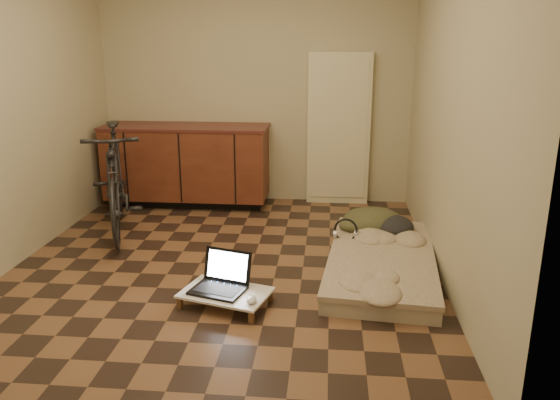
# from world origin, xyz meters

# --- Properties ---
(room_shell) EXTENTS (3.50, 4.00, 2.60)m
(room_shell) POSITION_xyz_m (0.00, 0.00, 1.30)
(room_shell) COLOR brown
(room_shell) RESTS_ON ground
(cabinets) EXTENTS (1.84, 0.62, 0.91)m
(cabinets) POSITION_xyz_m (-0.75, 1.70, 0.47)
(cabinets) COLOR black
(cabinets) RESTS_ON ground
(appliance_panel) EXTENTS (0.70, 0.10, 1.70)m
(appliance_panel) POSITION_xyz_m (0.95, 1.94, 0.85)
(appliance_panel) COLOR beige
(appliance_panel) RESTS_ON ground
(bicycle) EXTENTS (1.09, 1.87, 1.16)m
(bicycle) POSITION_xyz_m (-1.20, 0.72, 0.58)
(bicycle) COLOR black
(bicycle) RESTS_ON ground
(futon) EXTENTS (1.02, 1.83, 0.15)m
(futon) POSITION_xyz_m (1.30, -0.01, 0.08)
(futon) COLOR #B1A28E
(futon) RESTS_ON ground
(clothing_pile) EXTENTS (0.64, 0.55, 0.24)m
(clothing_pile) POSITION_xyz_m (1.32, 0.66, 0.27)
(clothing_pile) COLOR #3C3E24
(clothing_pile) RESTS_ON futon
(headphones) EXTENTS (0.24, 0.23, 0.15)m
(headphones) POSITION_xyz_m (1.01, 0.34, 0.23)
(headphones) COLOR black
(headphones) RESTS_ON futon
(lap_desk) EXTENTS (0.70, 0.55, 0.10)m
(lap_desk) POSITION_xyz_m (0.14, -0.72, 0.09)
(lap_desk) COLOR brown
(lap_desk) RESTS_ON ground
(laptop) EXTENTS (0.45, 0.42, 0.25)m
(laptop) POSITION_xyz_m (0.10, -0.68, 0.15)
(laptop) COLOR black
(laptop) RESTS_ON lap_desk
(mouse) EXTENTS (0.07, 0.12, 0.04)m
(mouse) POSITION_xyz_m (0.35, -0.87, 0.12)
(mouse) COLOR white
(mouse) RESTS_ON lap_desk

